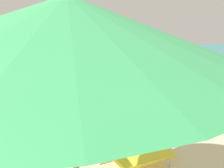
# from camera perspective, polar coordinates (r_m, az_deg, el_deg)

# --- Properties ---
(umbrella_third) EXTENTS (2.37, 2.37, 2.49)m
(umbrella_third) POSITION_cam_1_polar(r_m,az_deg,el_deg) (1.44, -12.56, 15.48)
(umbrella_third) COLOR olive
(umbrella_third) RESTS_ON ground
(lounger_third_shoreside) EXTENTS (1.27, 0.82, 0.63)m
(lounger_third_shoreside) POSITION_cam_1_polar(r_m,az_deg,el_deg) (3.33, 5.81, -18.96)
(lounger_third_shoreside) COLOR yellow
(lounger_third_shoreside) RESTS_ON ground
(umbrella_fourth) EXTENTS (1.92, 1.92, 2.62)m
(umbrella_fourth) POSITION_cam_1_polar(r_m,az_deg,el_deg) (5.05, -19.79, 15.50)
(umbrella_fourth) COLOR olive
(umbrella_fourth) RESTS_ON ground
(lounger_fourth_shoreside) EXTENTS (1.43, 0.90, 0.55)m
(lounger_fourth_shoreside) POSITION_cam_1_polar(r_m,az_deg,el_deg) (6.25, -9.57, -3.34)
(lounger_fourth_shoreside) COLOR white
(lounger_fourth_shoreside) RESTS_ON ground
(lounger_fourth_inland) EXTENTS (1.71, 1.02, 0.59)m
(lounger_fourth_inland) POSITION_cam_1_polar(r_m,az_deg,el_deg) (4.34, -4.83, -10.59)
(lounger_fourth_inland) COLOR yellow
(lounger_fourth_inland) RESTS_ON ground
(umbrella_fifth) EXTENTS (2.53, 2.53, 2.60)m
(umbrella_fifth) POSITION_cam_1_polar(r_m,az_deg,el_deg) (8.13, -12.22, 15.03)
(umbrella_fifth) COLOR #4C4C51
(umbrella_fifth) RESTS_ON ground
(lounger_fifth_shoreside) EXTENTS (1.49, 0.64, 0.71)m
(lounger_fifth_shoreside) POSITION_cam_1_polar(r_m,az_deg,el_deg) (9.55, -5.20, 3.60)
(lounger_fifth_shoreside) COLOR yellow
(lounger_fifth_shoreside) RESTS_ON ground
(lounger_fifth_inland) EXTENTS (1.62, 0.79, 0.56)m
(lounger_fifth_inland) POSITION_cam_1_polar(r_m,az_deg,el_deg) (7.20, -5.50, -0.61)
(lounger_fifth_inland) COLOR yellow
(lounger_fifth_inland) RESTS_ON ground
(umbrella_sixth) EXTENTS (1.83, 1.83, 2.56)m
(umbrella_sixth) POSITION_cam_1_polar(r_m,az_deg,el_deg) (11.66, -13.62, 14.95)
(umbrella_sixth) COLOR olive
(umbrella_sixth) RESTS_ON ground
(lounger_sixth_shoreside) EXTENTS (1.26, 0.68, 0.47)m
(lounger_sixth_shoreside) POSITION_cam_1_polar(r_m,az_deg,el_deg) (12.81, -9.16, 5.91)
(lounger_sixth_shoreside) COLOR yellow
(lounger_sixth_shoreside) RESTS_ON ground
(umbrella_farthest) EXTENTS (2.54, 2.54, 3.02)m
(umbrella_farthest) POSITION_cam_1_polar(r_m,az_deg,el_deg) (14.32, -13.79, 16.29)
(umbrella_farthest) COLOR olive
(umbrella_farthest) RESTS_ON ground
(lounger_farthest_shoreside) EXTENTS (1.33, 0.82, 0.53)m
(lounger_farthest_shoreside) POSITION_cam_1_polar(r_m,az_deg,el_deg) (15.44, -10.08, 7.42)
(lounger_farthest_shoreside) COLOR yellow
(lounger_farthest_shoreside) RESTS_ON ground
(person_walking_near) EXTENTS (0.41, 0.31, 1.63)m
(person_walking_near) POSITION_cam_1_polar(r_m,az_deg,el_deg) (12.58, -26.90, 7.78)
(person_walking_near) COLOR #3F9972
(person_walking_near) RESTS_ON ground
(person_walking_mid) EXTENTS (0.37, 0.24, 1.75)m
(person_walking_mid) POSITION_cam_1_polar(r_m,az_deg,el_deg) (19.76, 4.27, 11.55)
(person_walking_mid) COLOR #D8334C
(person_walking_mid) RESTS_ON ground
(beach_ball) EXTENTS (0.34, 0.34, 0.34)m
(beach_ball) POSITION_cam_1_polar(r_m,az_deg,el_deg) (16.32, -21.60, 6.69)
(beach_ball) COLOR #E54C38
(beach_ball) RESTS_ON ground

